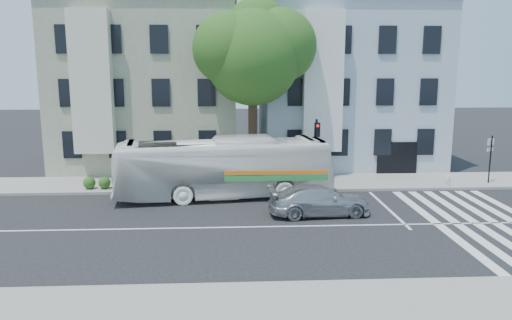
{
  "coord_description": "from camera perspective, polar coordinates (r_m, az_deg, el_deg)",
  "views": [
    {
      "loc": [
        -1.35,
        -21.19,
        7.13
      ],
      "look_at": [
        -0.08,
        3.31,
        2.4
      ],
      "focal_mm": 35.0,
      "sensor_mm": 36.0,
      "label": 1
    }
  ],
  "objects": [
    {
      "name": "fire_hydrant",
      "position": [
        30.94,
        21.08,
        -2.21
      ],
      "size": [
        0.39,
        0.25,
        0.68
      ],
      "rotation": [
        0.0,
        0.0,
        0.35
      ],
      "color": "silver",
      "rests_on": "sidewalk_far"
    },
    {
      "name": "building_right",
      "position": [
        37.18,
        10.12,
        8.23
      ],
      "size": [
        12.0,
        10.0,
        11.0
      ],
      "primitive_type": "cube",
      "color": "#A5B4C4",
      "rests_on": "ground"
    },
    {
      "name": "sidewalk_far",
      "position": [
        30.06,
        -0.31,
        -2.66
      ],
      "size": [
        80.0,
        4.0,
        0.15
      ],
      "primitive_type": "cube",
      "color": "gray",
      "rests_on": "ground"
    },
    {
      "name": "bus",
      "position": [
        26.96,
        -3.7,
        -0.88
      ],
      "size": [
        4.22,
        11.95,
        3.26
      ],
      "primitive_type": "imported",
      "rotation": [
        0.0,
        0.0,
        1.7
      ],
      "color": "white",
      "rests_on": "ground"
    },
    {
      "name": "traffic_signal",
      "position": [
        28.69,
        6.92,
        1.78
      ],
      "size": [
        0.41,
        0.52,
        4.05
      ],
      "rotation": [
        0.0,
        0.0,
        0.3
      ],
      "color": "black",
      "rests_on": "ground"
    },
    {
      "name": "sidewalk_near",
      "position": [
        15.02,
        2.65,
        -17.12
      ],
      "size": [
        80.0,
        4.0,
        0.15
      ],
      "primitive_type": "cube",
      "color": "gray",
      "rests_on": "ground"
    },
    {
      "name": "sedan",
      "position": [
        24.14,
        7.24,
        -4.61
      ],
      "size": [
        2.38,
        5.01,
        1.41
      ],
      "primitive_type": "imported",
      "rotation": [
        0.0,
        0.0,
        1.65
      ],
      "color": "#B7B9BE",
      "rests_on": "ground"
    },
    {
      "name": "street_tree",
      "position": [
        29.97,
        -0.28,
        12.25
      ],
      "size": [
        7.3,
        5.9,
        11.1
      ],
      "color": "#2D2116",
      "rests_on": "ground"
    },
    {
      "name": "ground",
      "position": [
        22.4,
        0.65,
        -7.65
      ],
      "size": [
        120.0,
        120.0,
        0.0
      ],
      "primitive_type": "plane",
      "color": "black",
      "rests_on": "ground"
    },
    {
      "name": "far_sign_pole",
      "position": [
        32.61,
        25.22,
        0.7
      ],
      "size": [
        0.49,
        0.26,
        2.86
      ],
      "rotation": [
        0.0,
        0.0,
        0.41
      ],
      "color": "black",
      "rests_on": "sidewalk_far"
    },
    {
      "name": "hedge",
      "position": [
        29.01,
        -10.39,
        -2.48
      ],
      "size": [
        8.48,
        2.64,
        0.7
      ],
      "primitive_type": null,
      "rotation": [
        0.0,
        0.0,
        0.22
      ],
      "color": "#33621F",
      "rests_on": "sidewalk_far"
    },
    {
      "name": "building_left",
      "position": [
        36.66,
        -11.95,
        8.13
      ],
      "size": [
        12.0,
        10.0,
        11.0
      ],
      "primitive_type": "cube",
      "color": "gray",
      "rests_on": "ground"
    }
  ]
}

